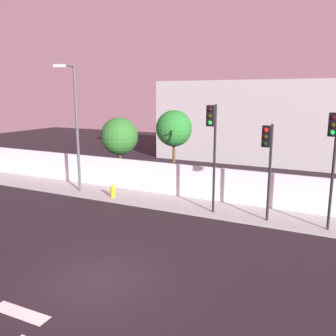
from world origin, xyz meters
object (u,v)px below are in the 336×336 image
Objects in this scene: fire_hydrant at (113,191)px; traffic_light_right at (212,137)px; roadside_tree_midleft at (174,129)px; street_lamp_curbside at (75,120)px; traffic_light_center at (268,153)px; roadside_tree_leftmost at (119,136)px; traffic_light_left at (333,147)px.

traffic_light_right is at bearing -6.06° from fire_hydrant.
traffic_light_right reaches higher than roadside_tree_midleft.
roadside_tree_midleft is (2.17, 3.36, 3.24)m from fire_hydrant.
street_lamp_curbside is 1.48× the size of roadside_tree_midleft.
fire_hydrant is (-8.44, 0.45, -2.82)m from traffic_light_center.
fire_hydrant is at bearing -0.45° from street_lamp_curbside.
street_lamp_curbside is 3.64m from roadside_tree_leftmost.
traffic_light_left is 4.97m from traffic_light_right.
traffic_light_center reaches higher than roadside_tree_leftmost.
traffic_light_center is 0.90× the size of roadside_tree_midleft.
traffic_light_left is at bearing -2.44° from fire_hydrant.
traffic_light_right is 8.49m from street_lamp_curbside.
fire_hydrant is (2.46, -0.02, -3.85)m from street_lamp_curbside.
street_lamp_curbside is (-13.41, 0.49, 0.63)m from traffic_light_left.
traffic_light_left reaches higher than traffic_light_center.
street_lamp_curbside is 5.74m from roadside_tree_midleft.
roadside_tree_midleft is (3.91, 0.00, 0.65)m from roadside_tree_leftmost.
traffic_light_right is 5.53m from roadside_tree_midleft.
street_lamp_curbside is at bearing 179.55° from fire_hydrant.
fire_hydrant is at bearing -122.85° from roadside_tree_midleft.
traffic_light_center is at bearing -31.33° from roadside_tree_midleft.
traffic_light_center is at bearing -20.55° from roadside_tree_leftmost.
roadside_tree_midleft reaches higher than fire_hydrant.
traffic_light_left is 1.13× the size of traffic_light_center.
traffic_light_right is 1.06× the size of roadside_tree_midleft.
roadside_tree_midleft is at bearing 148.67° from traffic_light_center.
roadside_tree_leftmost is at bearing 163.21° from traffic_light_left.
street_lamp_curbside is 10.02× the size of fire_hydrant.
fire_hydrant is 0.17× the size of roadside_tree_leftmost.
traffic_light_right reaches higher than traffic_light_left.
roadside_tree_leftmost is (-12.69, 3.83, -0.62)m from traffic_light_left.
street_lamp_curbside reaches higher than roadside_tree_midleft.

